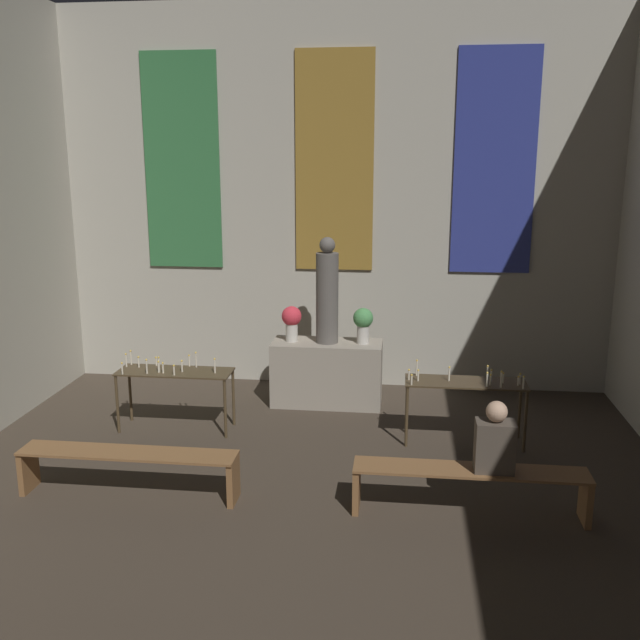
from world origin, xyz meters
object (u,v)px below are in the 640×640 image
(altar, at_px, (327,373))
(person_seated, at_px, (495,441))
(candle_rack_left, at_px, (174,377))
(statue, at_px, (327,294))
(pew_back_left, at_px, (128,463))
(pew_back_right, at_px, (470,481))
(flower_vase_right, at_px, (363,322))
(flower_vase_left, at_px, (292,320))
(candle_rack_right, at_px, (466,388))

(altar, distance_m, person_seated, 3.46)
(candle_rack_left, bearing_deg, statue, 32.76)
(altar, relative_size, pew_back_left, 0.68)
(pew_back_right, bearing_deg, flower_vase_right, 112.26)
(candle_rack_left, xyz_separation_m, pew_back_right, (3.42, -1.77, -0.32))
(statue, xyz_separation_m, pew_back_left, (-1.66, -2.90, -1.18))
(altar, relative_size, flower_vase_left, 3.08)
(statue, height_order, pew_back_right, statue)
(altar, distance_m, statue, 1.09)
(altar, relative_size, candle_rack_left, 1.05)
(statue, bearing_deg, candle_rack_left, -147.24)
(altar, bearing_deg, candle_rack_left, -147.24)
(altar, xyz_separation_m, pew_back_right, (1.66, -2.90, -0.09))
(statue, distance_m, flower_vase_left, 0.60)
(statue, relative_size, flower_vase_right, 2.94)
(flower_vase_right, height_order, pew_back_left, flower_vase_right)
(altar, distance_m, candle_rack_right, 2.10)
(flower_vase_left, distance_m, candle_rack_right, 2.55)
(flower_vase_left, distance_m, pew_back_right, 3.69)
(statue, distance_m, flower_vase_right, 0.60)
(statue, distance_m, pew_back_right, 3.54)
(flower_vase_right, distance_m, person_seated, 3.24)
(statue, distance_m, pew_back_left, 3.54)
(candle_rack_right, xyz_separation_m, pew_back_left, (-3.41, -1.76, -0.32))
(statue, bearing_deg, flower_vase_left, 180.00)
(altar, xyz_separation_m, statue, (0.00, 0.00, 1.09))
(flower_vase_right, relative_size, person_seated, 0.71)
(candle_rack_right, bearing_deg, candle_rack_left, 179.95)
(candle_rack_left, height_order, pew_back_left, candle_rack_left)
(flower_vase_left, height_order, candle_rack_left, flower_vase_left)
(flower_vase_left, relative_size, candle_rack_left, 0.34)
(person_seated, bearing_deg, flower_vase_right, 115.71)
(flower_vase_left, bearing_deg, candle_rack_right, -26.93)
(statue, bearing_deg, pew_back_right, -60.12)
(candle_rack_right, relative_size, person_seated, 2.07)
(flower_vase_left, relative_size, candle_rack_right, 0.34)
(pew_back_right, bearing_deg, person_seated, 0.00)
(statue, xyz_separation_m, flower_vase_left, (-0.48, 0.00, -0.37))
(candle_rack_left, bearing_deg, flower_vase_left, 41.51)
(flower_vase_right, bearing_deg, pew_back_right, -67.74)
(pew_back_left, height_order, pew_back_right, same)
(flower_vase_right, bearing_deg, flower_vase_left, 180.00)
(candle_rack_right, distance_m, pew_back_right, 1.79)
(altar, height_order, candle_rack_left, candle_rack_left)
(pew_back_left, bearing_deg, flower_vase_right, 53.50)
(pew_back_left, height_order, person_seated, person_seated)
(statue, height_order, flower_vase_right, statue)
(candle_rack_right, bearing_deg, statue, 147.09)
(flower_vase_right, relative_size, pew_back_left, 0.22)
(pew_back_right, xyz_separation_m, person_seated, (0.21, 0.00, 0.41))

